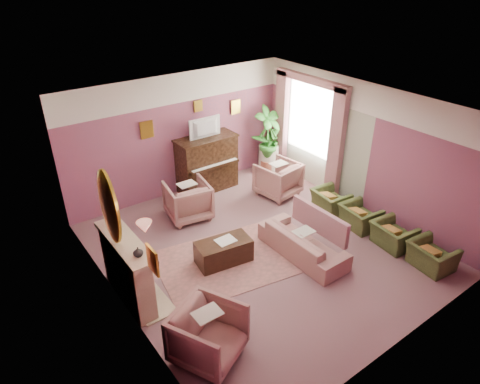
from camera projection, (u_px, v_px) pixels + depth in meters
floor at (261, 248)px, 8.31m from camera, size 5.50×6.00×0.01m
ceiling at (265, 109)px, 6.95m from camera, size 5.50×6.00×0.01m
wall_back at (180, 135)px, 9.74m from camera, size 5.50×0.02×2.80m
wall_front at (409, 272)px, 5.52m from camera, size 5.50×0.02×2.80m
wall_left at (115, 237)px, 6.20m from camera, size 0.02×6.00×2.80m
wall_right at (363, 149)px, 9.06m from camera, size 0.02×6.00×2.80m
picture_rail_band at (177, 88)px, 9.22m from camera, size 5.50×0.01×0.65m
stripe_panel at (317, 144)px, 10.12m from camera, size 0.01×3.00×2.15m
fireplace_surround at (127, 272)px, 6.84m from camera, size 0.30×1.40×1.10m
fireplace_inset at (134, 277)px, 6.96m from camera, size 0.18×0.72×0.68m
fire_ember at (138, 284)px, 7.07m from camera, size 0.06×0.54×0.10m
mantel_shelf at (125, 242)px, 6.58m from camera, size 0.40×1.55×0.07m
hearth at (143, 292)px, 7.20m from camera, size 0.55×1.50×0.02m
mirror_frame at (109, 207)px, 6.18m from camera, size 0.04×0.72×1.20m
mirror_glass at (111, 206)px, 6.19m from camera, size 0.01×0.60×1.06m
sconce_shade at (145, 227)px, 5.39m from camera, size 0.20×0.20×0.16m
piano at (207, 164)px, 10.14m from camera, size 1.40×0.60×1.30m
piano_keyshelf at (215, 167)px, 9.86m from camera, size 1.30×0.12×0.06m
piano_keys at (215, 165)px, 9.84m from camera, size 1.20×0.08×0.02m
piano_top at (206, 138)px, 9.82m from camera, size 1.45×0.65×0.04m
television at (207, 127)px, 9.65m from camera, size 0.80×0.12×0.48m
print_back_left at (147, 130)px, 9.15m from camera, size 0.30×0.03×0.38m
print_back_right at (236, 107)px, 10.34m from camera, size 0.26×0.03×0.34m
print_back_mid at (198, 106)px, 9.69m from camera, size 0.22×0.03×0.26m
print_left_wall at (153, 260)px, 5.22m from camera, size 0.03×0.28×0.36m
window_blind at (311, 116)px, 9.98m from camera, size 0.03×1.40×1.80m
curtain_left at (336, 145)px, 9.48m from camera, size 0.16×0.34×2.60m
curtain_right at (281, 122)px, 10.78m from camera, size 0.16×0.34×2.60m
pelmet at (311, 80)px, 9.52m from camera, size 0.16×2.20×0.16m
mantel_plant at (110, 217)px, 6.89m from camera, size 0.16×0.16×0.28m
mantel_vase at (138, 252)px, 6.18m from camera, size 0.16×0.16×0.16m
area_rug at (227, 261)px, 7.94m from camera, size 2.78×2.21×0.01m
coffee_table at (224, 252)px, 7.84m from camera, size 1.06×0.64×0.45m
table_paper at (226, 240)px, 7.76m from camera, size 0.35×0.28×0.01m
sofa at (303, 238)px, 7.96m from camera, size 0.61×1.82×0.74m
sofa_throw at (319, 221)px, 8.06m from camera, size 0.09×1.38×0.51m
floral_armchair_left at (188, 199)px, 9.10m from camera, size 0.87×0.87×0.90m
floral_armchair_right at (278, 177)px, 9.98m from camera, size 0.87×0.87×0.90m
floral_armchair_front at (208, 332)px, 5.87m from camera, size 0.87×0.87×0.90m
olive_chair_a at (432, 252)px, 7.66m from camera, size 0.53×0.75×0.65m
olive_chair_b at (394, 232)px, 8.23m from camera, size 0.53×0.75×0.65m
olive_chair_c at (360, 214)px, 8.81m from camera, size 0.53×0.75×0.65m
olive_chair_d at (331, 198)px, 9.39m from camera, size 0.53×0.75×0.65m
side_table at (268, 158)px, 11.18m from camera, size 0.52×0.52×0.70m
side_plant_big at (269, 139)px, 10.93m from camera, size 0.30×0.30×0.34m
side_plant_small at (275, 141)px, 10.93m from camera, size 0.16×0.16×0.28m
palm_pot at (267, 166)px, 11.16m from camera, size 0.34×0.34×0.34m
palm_plant at (268, 134)px, 10.73m from camera, size 0.76×0.76×1.44m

